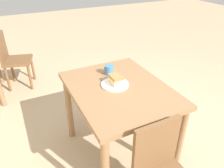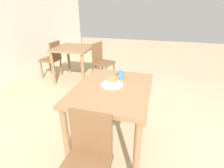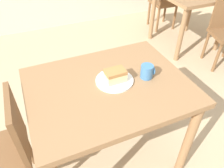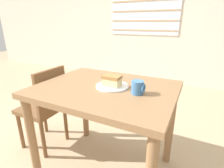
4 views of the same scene
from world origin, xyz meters
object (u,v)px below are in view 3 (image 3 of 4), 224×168
chair_far_opposite (166,1)px  plate (114,80)px  dining_table_near (109,98)px  cake_slice (115,75)px  dining_table_far (190,3)px  chair_near_window (7,149)px  coffee_mug (147,71)px

chair_far_opposite → plate: chair_far_opposite is taller
dining_table_near → cake_slice: cake_slice is taller
plate → cake_slice: cake_slice is taller
plate → dining_table_far: bearing=37.8°
dining_table_near → dining_table_far: 2.13m
dining_table_far → cake_slice: cake_slice is taller
chair_near_window → coffee_mug: coffee_mug is taller
dining_table_far → plate: bearing=-142.2°
plate → cake_slice: 0.04m
dining_table_near → dining_table_far: (1.70, 1.29, -0.04)m
dining_table_far → cake_slice: size_ratio=6.25×
dining_table_near → plate: size_ratio=4.18×
chair_far_opposite → cake_slice: size_ratio=6.59×
chair_far_opposite → cake_slice: cake_slice is taller
coffee_mug → chair_far_opposite: bearing=51.9°
dining_table_far → chair_far_opposite: chair_far_opposite is taller
dining_table_near → dining_table_far: bearing=37.3°
dining_table_far → coffee_mug: 1.97m
chair_near_window → chair_far_opposite: (2.40, 1.83, 0.00)m
dining_table_near → cake_slice: (0.05, 0.01, 0.17)m
plate → coffee_mug: bearing=-11.6°
dining_table_near → chair_near_window: size_ratio=1.20×
plate → chair_near_window: bearing=179.4°
plate → cake_slice: size_ratio=1.90×
dining_table_far → chair_near_window: (-2.37, -1.27, -0.16)m
chair_near_window → chair_far_opposite: size_ratio=1.00×
plate → coffee_mug: 0.21m
chair_far_opposite → plate: size_ratio=3.47×
chair_near_window → cake_slice: cake_slice is taller
chair_far_opposite → coffee_mug: (-1.48, -1.88, 0.36)m
chair_far_opposite → cake_slice: (-1.68, -1.85, 0.36)m
dining_table_near → chair_far_opposite: chair_far_opposite is taller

